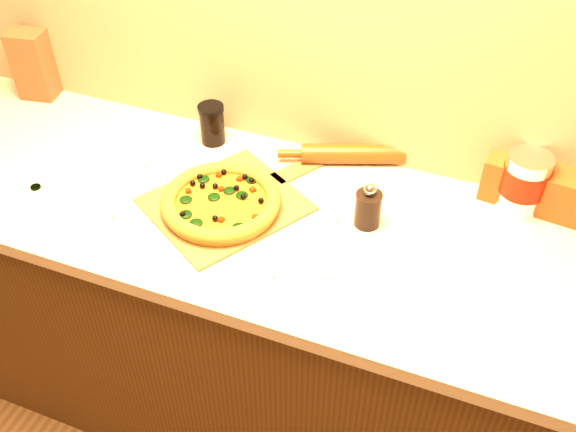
% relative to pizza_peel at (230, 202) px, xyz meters
% --- Properties ---
extents(cabinet, '(2.80, 0.65, 0.86)m').
position_rel_pizza_peel_xyz_m(cabinet, '(0.11, -0.01, -0.47)').
color(cabinet, '#452B0E').
rests_on(cabinet, ground).
extents(countertop, '(2.84, 0.68, 0.04)m').
position_rel_pizza_peel_xyz_m(countertop, '(0.11, -0.01, -0.02)').
color(countertop, '#BFB095').
rests_on(countertop, cabinet).
extents(pizza_peel, '(0.47, 0.52, 0.01)m').
position_rel_pizza_peel_xyz_m(pizza_peel, '(0.00, 0.00, 0.00)').
color(pizza_peel, brown).
rests_on(pizza_peel, countertop).
extents(pizza, '(0.31, 0.31, 0.04)m').
position_rel_pizza_peel_xyz_m(pizza, '(-0.01, -0.03, 0.02)').
color(pizza, gold).
rests_on(pizza, pizza_peel).
extents(bottle_cap, '(0.03, 0.03, 0.01)m').
position_rel_pizza_peel_xyz_m(bottle_cap, '(-0.52, -0.13, -0.00)').
color(bottle_cap, black).
rests_on(bottle_cap, countertop).
extents(pepper_grinder, '(0.07, 0.07, 0.13)m').
position_rel_pizza_peel_xyz_m(pepper_grinder, '(0.36, 0.05, 0.05)').
color(pepper_grinder, black).
rests_on(pepper_grinder, countertop).
extents(rolling_pin, '(0.41, 0.18, 0.06)m').
position_rel_pizza_peel_xyz_m(rolling_pin, '(0.25, 0.29, 0.03)').
color(rolling_pin, '#542D0E').
rests_on(rolling_pin, countertop).
extents(coffee_canister, '(0.12, 0.12, 0.16)m').
position_rel_pizza_peel_xyz_m(coffee_canister, '(0.71, 0.26, 0.08)').
color(coffee_canister, silver).
rests_on(coffee_canister, countertop).
extents(bread_bag, '(0.45, 0.20, 0.12)m').
position_rel_pizza_peel_xyz_m(bread_bag, '(0.83, 0.29, 0.06)').
color(bread_bag, brown).
rests_on(bread_bag, countertop).
extents(paper_bag, '(0.12, 0.11, 0.22)m').
position_rel_pizza_peel_xyz_m(paper_bag, '(-0.81, 0.27, 0.11)').
color(paper_bag, brown).
rests_on(paper_bag, countertop).
extents(dark_jar, '(0.08, 0.08, 0.12)m').
position_rel_pizza_peel_xyz_m(dark_jar, '(-0.17, 0.24, 0.06)').
color(dark_jar, black).
rests_on(dark_jar, countertop).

